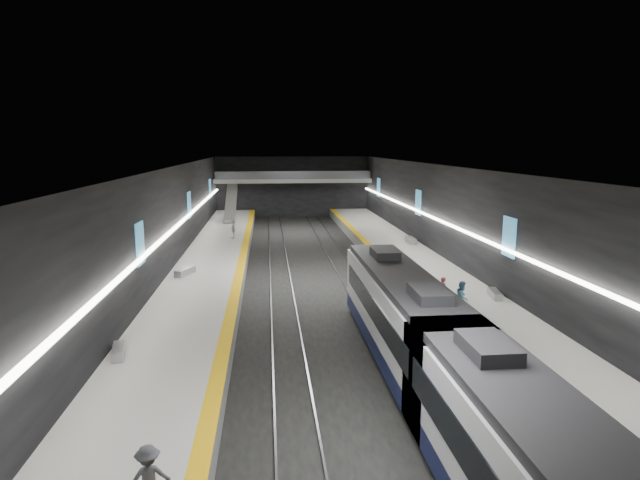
{
  "coord_description": "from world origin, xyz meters",
  "views": [
    {
      "loc": [
        -3.35,
        -35.88,
        9.52
      ],
      "look_at": [
        0.7,
        4.91,
        2.2
      ],
      "focal_mm": 30.0,
      "sensor_mm": 36.0,
      "label": 1
    }
  ],
  "objects": [
    {
      "name": "ground",
      "position": [
        0.0,
        0.0,
        0.0
      ],
      "size": [
        70.0,
        70.0,
        0.0
      ],
      "primitive_type": "plane",
      "color": "black",
      "rests_on": "ground"
    },
    {
      "name": "ceiling",
      "position": [
        0.0,
        0.0,
        8.0
      ],
      "size": [
        20.0,
        70.0,
        0.04
      ],
      "primitive_type": "cube",
      "rotation": [
        3.14,
        0.0,
        0.0
      ],
      "color": "beige",
      "rests_on": "wall_left"
    },
    {
      "name": "wall_left",
      "position": [
        -10.0,
        0.0,
        4.0
      ],
      "size": [
        0.04,
        70.0,
        8.0
      ],
      "primitive_type": "cube",
      "color": "black",
      "rests_on": "ground"
    },
    {
      "name": "wall_right",
      "position": [
        10.0,
        0.0,
        4.0
      ],
      "size": [
        0.04,
        70.0,
        8.0
      ],
      "primitive_type": "cube",
      "color": "black",
      "rests_on": "ground"
    },
    {
      "name": "wall_back",
      "position": [
        0.0,
        35.0,
        4.0
      ],
      "size": [
        20.0,
        0.04,
        8.0
      ],
      "primitive_type": "cube",
      "color": "black",
      "rests_on": "ground"
    },
    {
      "name": "platform_left",
      "position": [
        -7.5,
        0.0,
        0.5
      ],
      "size": [
        5.0,
        70.0,
        1.0
      ],
      "primitive_type": "cube",
      "color": "slate",
      "rests_on": "ground"
    },
    {
      "name": "tile_surface_left",
      "position": [
        -7.5,
        0.0,
        1.01
      ],
      "size": [
        5.0,
        70.0,
        0.02
      ],
      "primitive_type": "cube",
      "color": "#B2B1AC",
      "rests_on": "platform_left"
    },
    {
      "name": "tactile_strip_left",
      "position": [
        -5.3,
        0.0,
        1.02
      ],
      "size": [
        0.6,
        70.0,
        0.02
      ],
      "primitive_type": "cube",
      "color": "#EBAD0C",
      "rests_on": "platform_left"
    },
    {
      "name": "platform_right",
      "position": [
        7.5,
        0.0,
        0.5
      ],
      "size": [
        5.0,
        70.0,
        1.0
      ],
      "primitive_type": "cube",
      "color": "slate",
      "rests_on": "ground"
    },
    {
      "name": "tile_surface_right",
      "position": [
        7.5,
        0.0,
        1.01
      ],
      "size": [
        5.0,
        70.0,
        0.02
      ],
      "primitive_type": "cube",
      "color": "#B2B1AC",
      "rests_on": "platform_right"
    },
    {
      "name": "tactile_strip_right",
      "position": [
        5.3,
        0.0,
        1.02
      ],
      "size": [
        0.6,
        70.0,
        0.02
      ],
      "primitive_type": "cube",
      "color": "#EBAD0C",
      "rests_on": "platform_right"
    },
    {
      "name": "rails",
      "position": [
        -0.0,
        0.0,
        0.06
      ],
      "size": [
        6.52,
        70.0,
        0.12
      ],
      "color": "gray",
      "rests_on": "ground"
    },
    {
      "name": "train",
      "position": [
        2.5,
        -20.15,
        2.2
      ],
      "size": [
        2.69,
        27.76,
        3.6
      ],
      "color": "#10153A",
      "rests_on": "ground"
    },
    {
      "name": "ad_posters",
      "position": [
        -0.0,
        1.0,
        4.5
      ],
      "size": [
        19.94,
        53.5,
        2.2
      ],
      "color": "#4498CD",
      "rests_on": "wall_left"
    },
    {
      "name": "cove_light_left",
      "position": [
        -9.8,
        0.0,
        3.8
      ],
      "size": [
        0.25,
        68.6,
        0.12
      ],
      "primitive_type": "cube",
      "color": "white",
      "rests_on": "wall_left"
    },
    {
      "name": "cove_light_right",
      "position": [
        9.8,
        0.0,
        3.8
      ],
      "size": [
        0.25,
        68.6,
        0.12
      ],
      "primitive_type": "cube",
      "color": "white",
      "rests_on": "wall_right"
    },
    {
      "name": "mezzanine_bridge",
      "position": [
        0.0,
        32.93,
        5.04
      ],
      "size": [
        20.0,
        3.0,
        1.5
      ],
      "color": "gray",
      "rests_on": "wall_left"
    },
    {
      "name": "escalator",
      "position": [
        -7.5,
        26.0,
        2.9
      ],
      "size": [
        1.2,
        7.5,
        3.92
      ],
      "primitive_type": "cube",
      "rotation": [
        0.44,
        0.0,
        0.0
      ],
      "color": "#99999E",
      "rests_on": "platform_left"
    },
    {
      "name": "bench_left_near",
      "position": [
        -9.5,
        -14.54,
        1.2
      ],
      "size": [
        0.76,
        1.69,
        0.4
      ],
      "primitive_type": "cube",
      "rotation": [
        0.0,
        0.0,
        0.19
      ],
      "color": "#99999E",
      "rests_on": "platform_left"
    },
    {
      "name": "bench_left_far",
      "position": [
        -8.85,
        -0.69,
        1.23
      ],
      "size": [
        1.21,
        1.97,
        0.47
      ],
      "primitive_type": "cube",
      "rotation": [
        0.0,
        0.0,
        -0.38
      ],
      "color": "#99999E",
      "rests_on": "platform_left"
    },
    {
      "name": "bench_right_near",
      "position": [
        9.37,
        -7.85,
        1.2
      ],
      "size": [
        0.71,
        1.73,
        0.41
      ],
      "primitive_type": "cube",
      "rotation": [
        0.0,
        0.0,
        -0.15
      ],
      "color": "#99999E",
      "rests_on": "platform_right"
    },
    {
      "name": "bench_right_far",
      "position": [
        9.18,
        9.29,
        1.24
      ],
      "size": [
        0.56,
        1.98,
        0.48
      ],
      "primitive_type": "cube",
      "rotation": [
        0.0,
        0.0,
        -0.01
      ],
      "color": "#99999E",
      "rests_on": "platform_right"
    },
    {
      "name": "passenger_right_a",
      "position": [
        5.96,
        -8.99,
        1.77
      ],
      "size": [
        0.5,
        0.64,
        1.55
      ],
      "primitive_type": "imported",
      "rotation": [
        0.0,
        0.0,
        1.81
      ],
      "color": "#BB4556",
      "rests_on": "platform_right"
    },
    {
      "name": "passenger_right_b",
      "position": [
        6.49,
        -10.38,
        1.83
      ],
      "size": [
        0.98,
        1.02,
        1.66
      ],
      "primitive_type": "imported",
      "rotation": [
        0.0,
        0.0,
        0.94
      ],
      "color": "#508DAE",
      "rests_on": "platform_right"
    },
    {
      "name": "passenger_left_a",
      "position": [
        -6.51,
        13.08,
        1.85
      ],
      "size": [
        0.52,
        1.03,
        1.69
      ],
      "primitive_type": "imported",
      "rotation": [
        0.0,
        0.0,
        -1.46
      ],
      "color": "#B8B1A8",
      "rests_on": "platform_left"
    },
    {
      "name": "passenger_left_b",
      "position": [
        -6.24,
        -24.17,
        1.8
      ],
      "size": [
        1.16,
        0.86,
        1.6
      ],
      "primitive_type": "imported",
      "rotation": [
        0.0,
        0.0,
        3.42
      ],
      "color": "#42444A",
      "rests_on": "platform_left"
    }
  ]
}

